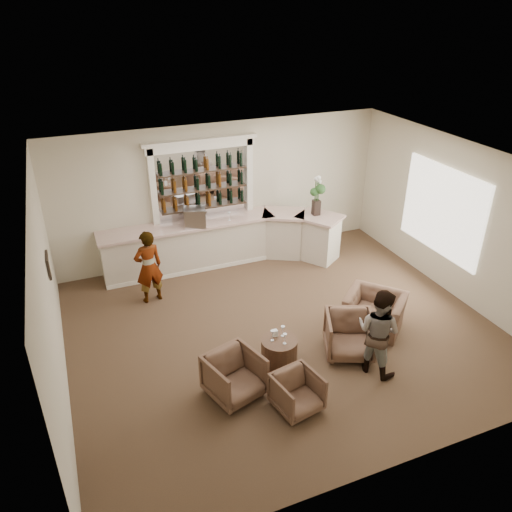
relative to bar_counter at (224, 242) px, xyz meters
The scene contains 19 objects.
ground 3.05m from the bar_counter, 86.88° to the right, with size 8.00×8.00×0.00m, color brown.
room_shell 2.91m from the bar_counter, 81.89° to the right, with size 8.04×7.02×3.32m.
bar_counter is the anchor object (origin of this frame).
back_bar_alcove 1.55m from the bar_counter, 129.15° to the left, with size 2.64×0.25×3.00m.
cocktail_table 3.91m from the bar_counter, 94.62° to the right, with size 0.64×0.64×0.50m, color #543324.
sommelier 2.22m from the bar_counter, 153.73° to the right, with size 0.59×0.39×1.62m, color gray.
guest 4.80m from the bar_counter, 76.09° to the right, with size 0.78×0.61×1.60m, color gray.
armchair_left 4.52m from the bar_counter, 106.83° to the right, with size 0.81×0.84×0.76m, color brown.
armchair_center 5.02m from the bar_counter, 95.81° to the right, with size 0.67×0.69×0.63m, color brown.
armchair_right 4.22m from the bar_counter, 76.67° to the right, with size 0.84×0.87×0.79m, color brown.
armchair_far 4.04m from the bar_counter, 62.48° to the right, with size 1.09×0.95×0.71m, color brown.
espresso_machine 1.04m from the bar_counter, behind, with size 0.48×0.41×0.43m, color #B2B2B6.
flower_vase 2.49m from the bar_counter, 13.14° to the right, with size 0.26×0.26×0.98m.
wine_glass_bar_left 0.69m from the bar_counter, 21.84° to the right, with size 0.07×0.07×0.21m, color white, non-canonical shape.
wine_glass_bar_right 1.01m from the bar_counter, behind, with size 0.07×0.07×0.21m, color white, non-canonical shape.
wine_glass_tbl_a 3.87m from the bar_counter, 96.42° to the right, with size 0.07×0.07×0.21m, color white, non-canonical shape.
wine_glass_tbl_b 3.81m from the bar_counter, 93.21° to the right, with size 0.07×0.07×0.21m, color white, non-canonical shape.
wine_glass_tbl_c 4.02m from the bar_counter, 93.90° to the right, with size 0.07×0.07×0.21m, color white, non-canonical shape.
napkin_holder 3.75m from the bar_counter, 95.09° to the right, with size 0.08×0.08×0.12m, color white.
Camera 1 is at (-3.48, -7.20, 5.82)m, focal length 35.00 mm.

